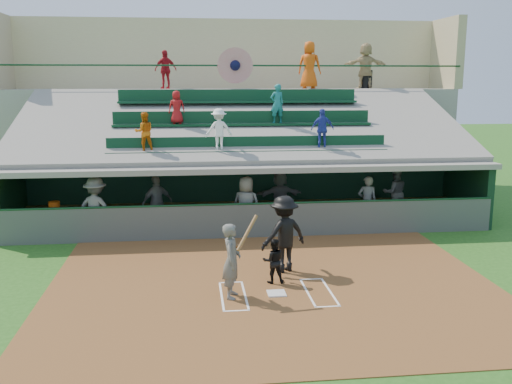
{
  "coord_description": "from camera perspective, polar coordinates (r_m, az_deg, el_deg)",
  "views": [
    {
      "loc": [
        -1.94,
        -12.64,
        5.0
      ],
      "look_at": [
        -0.09,
        3.5,
        1.8
      ],
      "focal_mm": 40.0,
      "sensor_mm": 36.0,
      "label": 1
    }
  ],
  "objects": [
    {
      "name": "dugout_bench",
      "position": [
        21.19,
        -1.77,
        -1.7
      ],
      "size": [
        16.66,
        0.66,
        0.5
      ],
      "primitive_type": "cube",
      "rotation": [
        0.0,
        0.0,
        -0.01
      ],
      "color": "brown",
      "rests_on": "dugout_floor"
    },
    {
      "name": "dugout_player_d",
      "position": [
        20.27,
        2.4,
        -0.41
      ],
      "size": [
        1.73,
        0.72,
        1.81
      ],
      "primitive_type": "imported",
      "rotation": [
        0.0,
        0.0,
        3.25
      ],
      "color": "#595C57",
      "rests_on": "dugout_floor"
    },
    {
      "name": "home_plate",
      "position": [
        13.72,
        2.06,
        -10.09
      ],
      "size": [
        0.43,
        0.43,
        0.03
      ],
      "primitive_type": "cube",
      "color": "silver",
      "rests_on": "dirt_slab"
    },
    {
      "name": "concourse_staff_c",
      "position": [
        26.34,
        10.88,
        12.27
      ],
      "size": [
        1.93,
        0.87,
        2.01
      ],
      "primitive_type": "imported",
      "rotation": [
        0.0,
        0.0,
        2.99
      ],
      "color": "tan",
      "rests_on": "concourse_slab"
    },
    {
      "name": "concourse_slab",
      "position": [
        26.35,
        -2.31,
        5.26
      ],
      "size": [
        20.0,
        3.0,
        4.6
      ],
      "primitive_type": "cube",
      "color": "gray",
      "rests_on": "ground"
    },
    {
      "name": "batter_at_plate",
      "position": [
        13.25,
        -2.43,
        -6.85
      ],
      "size": [
        0.89,
        0.77,
        1.95
      ],
      "color": "#51534E",
      "rests_on": "dirt_slab"
    },
    {
      "name": "dugout_player_f",
      "position": [
        21.43,
        13.72,
        -0.07
      ],
      "size": [
        0.93,
        0.75,
        1.82
      ],
      "primitive_type": "imported",
      "rotation": [
        0.0,
        0.0,
        3.07
      ],
      "color": "#5F625C",
      "rests_on": "dugout_floor"
    },
    {
      "name": "dugout_floor",
      "position": [
        20.11,
        -0.82,
        -3.19
      ],
      "size": [
        16.0,
        3.5,
        0.04
      ],
      "primitive_type": "cube",
      "color": "gray",
      "rests_on": "ground"
    },
    {
      "name": "water_cooler",
      "position": [
        19.42,
        -19.52,
        -1.42
      ],
      "size": [
        0.35,
        0.35,
        0.35
      ],
      "primitive_type": "cylinder",
      "color": "#CB4C0B",
      "rests_on": "white_table"
    },
    {
      "name": "batters_box_chalk",
      "position": [
        13.72,
        2.06,
        -10.13
      ],
      "size": [
        2.65,
        1.85,
        0.01
      ],
      "color": "white",
      "rests_on": "dirt_slab"
    },
    {
      "name": "concourse_staff_b",
      "position": [
        25.25,
        5.36,
        12.5
      ],
      "size": [
        1.17,
        0.98,
        2.03
      ],
      "primitive_type": "imported",
      "rotation": [
        0.0,
        0.0,
        2.74
      ],
      "color": "#D74F0C",
      "rests_on": "concourse_slab"
    },
    {
      "name": "white_table",
      "position": [
        19.58,
        -19.19,
        -3.0
      ],
      "size": [
        1.0,
        0.83,
        0.77
      ],
      "primitive_type": "cube",
      "rotation": [
        0.0,
        0.0,
        -0.2
      ],
      "color": "silver",
      "rests_on": "dugout_floor"
    },
    {
      "name": "dugout_player_e",
      "position": [
        19.83,
        11.05,
        -0.94
      ],
      "size": [
        0.7,
        0.52,
        1.76
      ],
      "primitive_type": "imported",
      "rotation": [
        0.0,
        0.0,
        2.97
      ],
      "color": "#5E615C",
      "rests_on": "dugout_floor"
    },
    {
      "name": "dugout_player_a",
      "position": [
        18.62,
        -15.72,
        -1.59
      ],
      "size": [
        1.44,
        1.08,
        1.98
      ],
      "primitive_type": "imported",
      "rotation": [
        0.0,
        0.0,
        2.85
      ],
      "color": "#51534E",
      "rests_on": "dugout_floor"
    },
    {
      "name": "concourse_staff_a",
      "position": [
        25.2,
        -9.02,
        11.98
      ],
      "size": [
        1.05,
        0.74,
        1.65
      ],
      "primitive_type": "imported",
      "rotation": [
        0.0,
        0.0,
        3.53
      ],
      "color": "#A9131B",
      "rests_on": "concourse_slab"
    },
    {
      "name": "catcher",
      "position": [
        14.27,
        1.75,
        -6.89
      ],
      "size": [
        0.55,
        0.43,
        1.13
      ],
      "primitive_type": "imported",
      "rotation": [
        0.0,
        0.0,
        3.14
      ],
      "color": "black",
      "rests_on": "dirt_slab"
    },
    {
      "name": "ground",
      "position": [
        13.73,
        2.06,
        -10.22
      ],
      "size": [
        100.0,
        100.0,
        0.0
      ],
      "primitive_type": "plane",
      "color": "#245618",
      "rests_on": "ground"
    },
    {
      "name": "dugout_player_b",
      "position": [
        19.32,
        -9.86,
        -1.07
      ],
      "size": [
        1.17,
        0.92,
        1.85
      ],
      "primitive_type": "imported",
      "rotation": [
        0.0,
        0.0,
        3.64
      ],
      "color": "#5A5C57",
      "rests_on": "dugout_floor"
    },
    {
      "name": "dirt_slab",
      "position": [
        14.19,
        1.76,
        -9.45
      ],
      "size": [
        11.0,
        9.0,
        0.02
      ],
      "primitive_type": "cube",
      "color": "brown",
      "rests_on": "ground"
    },
    {
      "name": "home_umpire",
      "position": [
        15.01,
        2.81,
        -4.2
      ],
      "size": [
        1.5,
        1.22,
        2.03
      ],
      "primitive_type": "imported",
      "rotation": [
        0.0,
        0.0,
        3.56
      ],
      "color": "black",
      "rests_on": "dirt_slab"
    },
    {
      "name": "dugout_player_c",
      "position": [
        18.56,
        -0.98,
        -1.33
      ],
      "size": [
        1.09,
        0.91,
        1.9
      ],
      "primitive_type": "imported",
      "rotation": [
        0.0,
        0.0,
        2.76
      ],
      "color": "#555853",
      "rests_on": "dugout_floor"
    },
    {
      "name": "grandstand",
      "position": [
        23.39,
        -1.77,
        4.42
      ],
      "size": [
        20.4,
        10.4,
        7.8
      ],
      "color": "#4F544F",
      "rests_on": "ground"
    },
    {
      "name": "trash_bin",
      "position": [
        26.52,
        10.94,
        10.98
      ],
      "size": [
        0.55,
        0.55,
        0.83
      ],
      "primitive_type": "cylinder",
      "color": "black",
      "rests_on": "concourse_slab"
    }
  ]
}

